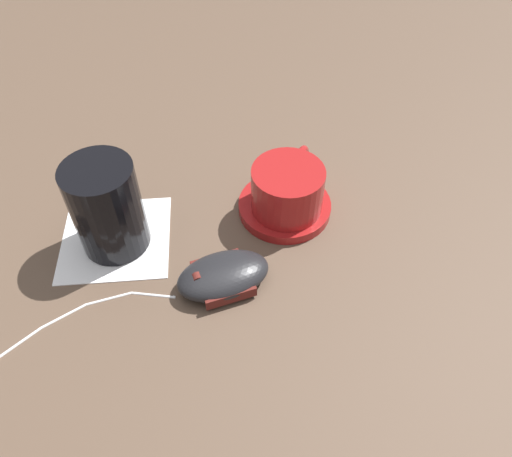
{
  "coord_description": "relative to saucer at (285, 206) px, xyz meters",
  "views": [
    {
      "loc": [
        -0.21,
        0.31,
        0.48
      ],
      "look_at": [
        -0.06,
        -0.05,
        0.03
      ],
      "focal_mm": 35.0,
      "sensor_mm": 36.0,
      "label": 1
    }
  ],
  "objects": [
    {
      "name": "coffee_cup",
      "position": [
        -0.0,
        0.0,
        0.04
      ],
      "size": [
        0.09,
        0.12,
        0.06
      ],
      "color": "maroon",
      "rests_on": "saucer"
    },
    {
      "name": "drinking_glass",
      "position": [
        0.17,
        0.13,
        0.05
      ],
      "size": [
        0.08,
        0.08,
        0.12
      ],
      "primitive_type": "cylinder",
      "color": "black",
      "rests_on": "napkin_under_glass"
    },
    {
      "name": "ground_plane",
      "position": [
        0.07,
        0.12,
        -0.01
      ],
      "size": [
        3.0,
        3.0,
        0.0
      ],
      "primitive_type": "plane",
      "color": "brown"
    },
    {
      "name": "napkin_under_glass",
      "position": [
        0.18,
        0.13,
        -0.01
      ],
      "size": [
        0.18,
        0.18,
        0.0
      ],
      "primitive_type": "cube",
      "rotation": [
        0.0,
        0.0,
        0.49
      ],
      "color": "white",
      "rests_on": "ground"
    },
    {
      "name": "computer_mouse",
      "position": [
        0.02,
        0.14,
        0.01
      ],
      "size": [
        0.12,
        0.12,
        0.03
      ],
      "color": "black",
      "rests_on": "ground"
    },
    {
      "name": "mouse_cable",
      "position": [
        0.16,
        0.26,
        -0.01
      ],
      "size": [
        0.17,
        0.19,
        0.0
      ],
      "color": "white",
      "rests_on": "ground"
    },
    {
      "name": "saucer",
      "position": [
        0.0,
        0.0,
        0.0
      ],
      "size": [
        0.12,
        0.12,
        0.01
      ],
      "primitive_type": "cylinder",
      "color": "maroon",
      "rests_on": "ground"
    }
  ]
}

